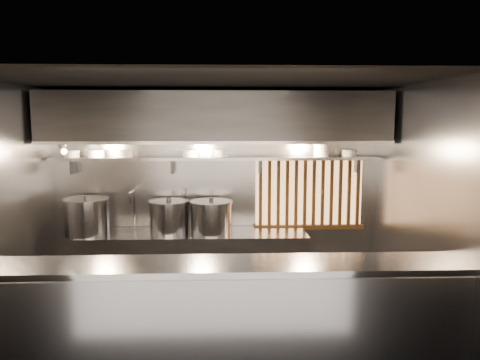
{
  "coord_description": "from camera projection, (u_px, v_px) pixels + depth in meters",
  "views": [
    {
      "loc": [
        0.08,
        -5.0,
        2.4
      ],
      "look_at": [
        0.29,
        0.55,
        1.68
      ],
      "focal_mm": 35.0,
      "sensor_mm": 36.0,
      "label": 1
    }
  ],
  "objects": [
    {
      "name": "bowl_shelf",
      "position": [
        216.0,
        158.0,
        6.33
      ],
      "size": [
        4.4,
        0.34,
        0.04
      ],
      "primitive_type": "cube",
      "color": "#99999E",
      "rests_on": "wall_back"
    },
    {
      "name": "bowl_stack_4",
      "position": [
        221.0,
        153.0,
        6.32
      ],
      "size": [
        0.2,
        0.2,
        0.09
      ],
      "color": "silver",
      "rests_on": "bowl_shelf"
    },
    {
      "name": "wood_screen",
      "position": [
        309.0,
        193.0,
        6.58
      ],
      "size": [
        1.56,
        0.09,
        1.04
      ],
      "color": "#E6A367",
      "rests_on": "wall_back"
    },
    {
      "name": "bowl_stack_0",
      "position": [
        71.0,
        154.0,
        6.25
      ],
      "size": [
        0.23,
        0.23,
        0.09
      ],
      "color": "silver",
      "rests_on": "bowl_shelf"
    },
    {
      "name": "faucet_right",
      "position": [
        184.0,
        200.0,
        6.43
      ],
      "size": [
        0.04,
        0.3,
        0.5
      ],
      "color": "silver",
      "rests_on": "wall_back"
    },
    {
      "name": "bowl_stack_2",
      "position": [
        124.0,
        154.0,
        6.28
      ],
      "size": [
        0.24,
        0.24,
        0.09
      ],
      "color": "silver",
      "rests_on": "bowl_shelf"
    },
    {
      "name": "serving_counter",
      "position": [
        214.0,
        323.0,
        4.24
      ],
      "size": [
        4.5,
        0.56,
        1.13
      ],
      "color": "#99999E",
      "rests_on": "floor"
    },
    {
      "name": "exhaust_hood",
      "position": [
        216.0,
        118.0,
        6.04
      ],
      "size": [
        4.4,
        0.81,
        0.65
      ],
      "color": "#2D2D30",
      "rests_on": "ceiling"
    },
    {
      "name": "heat_lamp",
      "position": [
        62.0,
        147.0,
        5.77
      ],
      "size": [
        0.25,
        0.35,
        0.2
      ],
      "color": "#99999E",
      "rests_on": "exhaust_hood"
    },
    {
      "name": "stock_pot_right",
      "position": [
        211.0,
        217.0,
        6.21
      ],
      "size": [
        0.7,
        0.7,
        0.47
      ],
      "rotation": [
        0.0,
        0.0,
        -0.26
      ],
      "color": "#99999E",
      "rests_on": "cooking_bench"
    },
    {
      "name": "faucet_left",
      "position": [
        133.0,
        200.0,
        6.41
      ],
      "size": [
        0.04,
        0.3,
        0.5
      ],
      "color": "silver",
      "rests_on": "wall_back"
    },
    {
      "name": "floor",
      "position": [
        216.0,
        334.0,
        5.26
      ],
      "size": [
        4.5,
        4.5,
        0.0
      ],
      "primitive_type": "plane",
      "color": "black",
      "rests_on": "ground"
    },
    {
      "name": "bowl_stack_6",
      "position": [
        350.0,
        153.0,
        6.39
      ],
      "size": [
        0.22,
        0.22,
        0.09
      ],
      "color": "silver",
      "rests_on": "bowl_shelf"
    },
    {
      "name": "wall_back",
      "position": [
        217.0,
        191.0,
        6.57
      ],
      "size": [
        4.5,
        0.0,
        4.5
      ],
      "primitive_type": "plane",
      "rotation": [
        1.57,
        0.0,
        0.0
      ],
      "color": "gray",
      "rests_on": "floor"
    },
    {
      "name": "bowl_stack_5",
      "position": [
        321.0,
        150.0,
        6.37
      ],
      "size": [
        0.22,
        0.22,
        0.17
      ],
      "color": "silver",
      "rests_on": "bowl_shelf"
    },
    {
      "name": "stock_pot_left",
      "position": [
        87.0,
        216.0,
        6.14
      ],
      "size": [
        0.69,
        0.69,
        0.52
      ],
      "rotation": [
        0.0,
        0.0,
        0.19
      ],
      "color": "#99999E",
      "rests_on": "cooking_bench"
    },
    {
      "name": "ceiling",
      "position": [
        214.0,
        81.0,
        4.9
      ],
      "size": [
        4.5,
        4.5,
        0.0
      ],
      "primitive_type": "plane",
      "rotation": [
        3.14,
        0.0,
        0.0
      ],
      "color": "black",
      "rests_on": "wall_back"
    },
    {
      "name": "stock_pot_mid",
      "position": [
        169.0,
        216.0,
        6.24
      ],
      "size": [
        0.67,
        0.67,
        0.47
      ],
      "rotation": [
        0.0,
        0.0,
        -0.29
      ],
      "color": "#99999E",
      "rests_on": "cooking_bench"
    },
    {
      "name": "wall_left",
      "position": [
        5.0,
        214.0,
        5.0
      ],
      "size": [
        0.0,
        3.0,
        3.0
      ],
      "primitive_type": "plane",
      "rotation": [
        1.57,
        0.0,
        1.57
      ],
      "color": "gray",
      "rests_on": "floor"
    },
    {
      "name": "bowl_stack_1",
      "position": [
        96.0,
        154.0,
        6.26
      ],
      "size": [
        0.24,
        0.24,
        0.09
      ],
      "color": "silver",
      "rests_on": "bowl_shelf"
    },
    {
      "name": "bowl_stack_3",
      "position": [
        190.0,
        153.0,
        6.31
      ],
      "size": [
        0.23,
        0.23,
        0.09
      ],
      "color": "silver",
      "rests_on": "bowl_shelf"
    },
    {
      "name": "cooking_bench",
      "position": [
        195.0,
        265.0,
        6.31
      ],
      "size": [
        3.0,
        0.7,
        0.9
      ],
      "primitive_type": "cube",
      "color": "#99999E",
      "rests_on": "floor"
    },
    {
      "name": "pendant_bulb",
      "position": [
        209.0,
        153.0,
        6.2
      ],
      "size": [
        0.09,
        0.09,
        0.19
      ],
      "color": "#2D2D30",
      "rests_on": "exhaust_hood"
    },
    {
      "name": "wall_right",
      "position": [
        419.0,
        211.0,
        5.17
      ],
      "size": [
        0.0,
        3.0,
        3.0
      ],
      "primitive_type": "plane",
      "rotation": [
        1.57,
        0.0,
        -1.57
      ],
      "color": "gray",
      "rests_on": "floor"
    }
  ]
}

